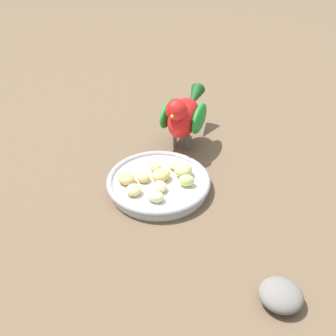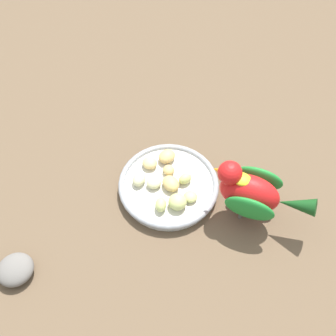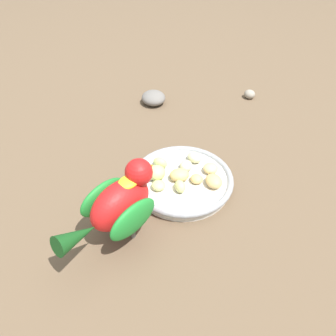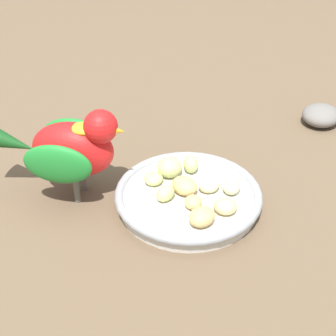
# 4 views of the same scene
# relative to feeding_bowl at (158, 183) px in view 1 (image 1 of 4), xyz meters

# --- Properties ---
(ground_plane) EXTENTS (4.00, 4.00, 0.00)m
(ground_plane) POSITION_rel_feeding_bowl_xyz_m (-0.02, 0.01, -0.01)
(ground_plane) COLOR brown
(feeding_bowl) EXTENTS (0.20, 0.20, 0.03)m
(feeding_bowl) POSITION_rel_feeding_bowl_xyz_m (0.00, 0.00, 0.00)
(feeding_bowl) COLOR beige
(feeding_bowl) RESTS_ON ground_plane
(apple_piece_0) EXTENTS (0.04, 0.04, 0.02)m
(apple_piece_0) POSITION_rel_feeding_bowl_xyz_m (-0.03, -0.01, 0.01)
(apple_piece_0) COLOR beige
(apple_piece_0) RESTS_ON feeding_bowl
(apple_piece_1) EXTENTS (0.03, 0.03, 0.02)m
(apple_piece_1) POSITION_rel_feeding_bowl_xyz_m (-0.01, 0.03, 0.01)
(apple_piece_1) COLOR tan
(apple_piece_1) RESTS_ON feeding_bowl
(apple_piece_2) EXTENTS (0.03, 0.03, 0.02)m
(apple_piece_2) POSITION_rel_feeding_bowl_xyz_m (-0.05, 0.03, 0.02)
(apple_piece_2) COLOR #E5C67F
(apple_piece_2) RESTS_ON feeding_bowl
(apple_piece_3) EXTENTS (0.05, 0.05, 0.02)m
(apple_piece_3) POSITION_rel_feeding_bowl_xyz_m (0.01, -0.00, 0.02)
(apple_piece_3) COLOR tan
(apple_piece_3) RESTS_ON feeding_bowl
(apple_piece_4) EXTENTS (0.03, 0.03, 0.02)m
(apple_piece_4) POSITION_rel_feeding_bowl_xyz_m (0.05, -0.01, 0.01)
(apple_piece_4) COLOR #C6D17A
(apple_piece_4) RESTS_ON feeding_bowl
(apple_piece_5) EXTENTS (0.03, 0.03, 0.02)m
(apple_piece_5) POSITION_rel_feeding_bowl_xyz_m (0.03, 0.02, 0.02)
(apple_piece_5) COLOR #C6D17A
(apple_piece_5) RESTS_ON feeding_bowl
(apple_piece_6) EXTENTS (0.04, 0.05, 0.02)m
(apple_piece_6) POSITION_rel_feeding_bowl_xyz_m (-0.03, 0.06, 0.02)
(apple_piece_6) COLOR tan
(apple_piece_6) RESTS_ON feeding_bowl
(apple_piece_7) EXTENTS (0.04, 0.04, 0.03)m
(apple_piece_7) POSITION_rel_feeding_bowl_xyz_m (0.03, -0.04, 0.02)
(apple_piece_7) COLOR #C6D17A
(apple_piece_7) RESTS_ON feeding_bowl
(apple_piece_8) EXTENTS (0.03, 0.03, 0.02)m
(apple_piece_8) POSITION_rel_feeding_bowl_xyz_m (-0.06, -0.02, 0.02)
(apple_piece_8) COLOR beige
(apple_piece_8) RESTS_ON feeding_bowl
(apple_piece_9) EXTENTS (0.03, 0.04, 0.02)m
(apple_piece_9) POSITION_rel_feeding_bowl_xyz_m (0.01, -0.05, 0.02)
(apple_piece_9) COLOR #C6D17A
(apple_piece_9) RESTS_ON feeding_bowl
(parrot) EXTENTS (0.20, 0.10, 0.14)m
(parrot) POSITION_rel_feeding_bowl_xyz_m (0.16, 0.01, 0.07)
(parrot) COLOR #59544C
(parrot) RESTS_ON ground_plane
(rock_large) EXTENTS (0.09, 0.09, 0.03)m
(rock_large) POSITION_rel_feeding_bowl_xyz_m (-0.18, -0.27, 0.00)
(rock_large) COLOR slate
(rock_large) RESTS_ON ground_plane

